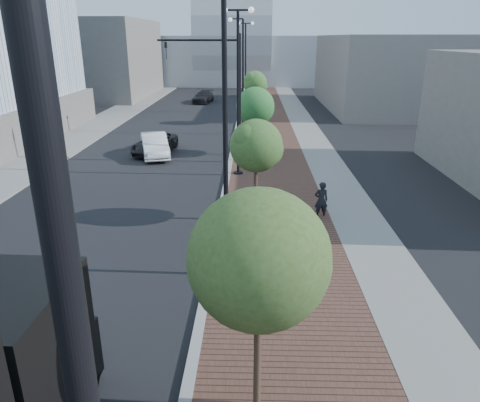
{
  "coord_description": "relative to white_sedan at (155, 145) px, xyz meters",
  "views": [
    {
      "loc": [
        1.46,
        -3.8,
        7.76
      ],
      "look_at": [
        1.0,
        12.0,
        2.0
      ],
      "focal_mm": 33.68,
      "sensor_mm": 36.0,
      "label": 1
    }
  ],
  "objects": [
    {
      "name": "commercial_block_nw",
      "position": [
        -14.7,
        33.62,
        4.22
      ],
      "size": [
        14.0,
        20.0,
        10.0
      ],
      "primitive_type": "cube",
      "color": "#66615C",
      "rests_on": "ground"
    },
    {
      "name": "streetlight_2",
      "position": [
        5.9,
        -4.38,
        4.04
      ],
      "size": [
        1.72,
        0.56,
        9.28
      ],
      "color": "black",
      "rests_on": "ground"
    },
    {
      "name": "white_sedan",
      "position": [
        0.0,
        0.0,
        0.0
      ],
      "size": [
        2.95,
        5.03,
        1.57
      ],
      "primitive_type": "imported",
      "rotation": [
        0.0,
        0.0,
        0.29
      ],
      "color": "silver",
      "rests_on": "ground"
    },
    {
      "name": "west_sidewalk",
      "position": [
        -7.7,
        13.62,
        -0.72
      ],
      "size": [
        4.0,
        140.0,
        0.12
      ],
      "primitive_type": "cube",
      "color": "slate",
      "rests_on": "ground"
    },
    {
      "name": "concrete_strip",
      "position": [
        11.5,
        13.62,
        -0.72
      ],
      "size": [
        2.4,
        140.0,
        0.13
      ],
      "primitive_type": "cube",
      "color": "slate",
      "rests_on": "ground"
    },
    {
      "name": "tree_3",
      "position": [
        6.94,
        12.65,
        2.99
      ],
      "size": [
        2.27,
        2.2,
        4.89
      ],
      "color": "#382619",
      "rests_on": "ground"
    },
    {
      "name": "tree_1",
      "position": [
        6.94,
        -11.35,
        2.62
      ],
      "size": [
        2.33,
        2.28,
        4.56
      ],
      "color": "#382619",
      "rests_on": "ground"
    },
    {
      "name": "commercial_block_ne",
      "position": [
        21.3,
        23.62,
        3.22
      ],
      "size": [
        12.0,
        22.0,
        8.0
      ],
      "primitive_type": "cube",
      "color": "slate",
      "rests_on": "ground"
    },
    {
      "name": "streetlight_1",
      "position": [
        5.78,
        -16.38,
        3.56
      ],
      "size": [
        1.44,
        0.56,
        9.21
      ],
      "color": "black",
      "rests_on": "ground"
    },
    {
      "name": "traffic_mast",
      "position": [
        5.0,
        -1.38,
        4.2
      ],
      "size": [
        5.09,
        0.2,
        8.0
      ],
      "color": "black",
      "rests_on": "ground"
    },
    {
      "name": "utility_cover_1",
      "position": [
        7.7,
        -18.38,
        -0.65
      ],
      "size": [
        0.5,
        0.5,
        0.02
      ],
      "primitive_type": "cube",
      "color": "black",
      "rests_on": "sidewalk"
    },
    {
      "name": "dark_car_far",
      "position": [
        0.44,
        27.37,
        -0.09
      ],
      "size": [
        2.6,
        4.98,
        1.38
      ],
      "primitive_type": "imported",
      "rotation": [
        0.0,
        0.0,
        -0.15
      ],
      "color": "black",
      "rests_on": "ground"
    },
    {
      "name": "tree_0",
      "position": [
        6.94,
        -22.35,
        2.93
      ],
      "size": [
        2.82,
        2.82,
        5.13
      ],
      "color": "#382619",
      "rests_on": "ground"
    },
    {
      "name": "tree_2",
      "position": [
        6.94,
        0.65,
        2.57
      ],
      "size": [
        2.61,
        2.6,
        4.66
      ],
      "color": "#382619",
      "rests_on": "ground"
    },
    {
      "name": "curb",
      "position": [
        5.3,
        13.62,
        -0.71
      ],
      "size": [
        0.3,
        140.0,
        0.14
      ],
      "primitive_type": "cube",
      "color": "gray",
      "rests_on": "ground"
    },
    {
      "name": "utility_cover_2",
      "position": [
        7.7,
        -7.38,
        -0.65
      ],
      "size": [
        0.5,
        0.5,
        0.02
      ],
      "primitive_type": "cube",
      "color": "black",
      "rests_on": "sidewalk"
    },
    {
      "name": "streetlight_3",
      "position": [
        5.78,
        7.62,
        3.56
      ],
      "size": [
        1.44,
        0.56,
        9.21
      ],
      "color": "black",
      "rests_on": "ground"
    },
    {
      "name": "dark_car_mid",
      "position": [
        -0.19,
        0.96,
        -0.11
      ],
      "size": [
        2.83,
        5.09,
        1.35
      ],
      "primitive_type": "imported",
      "rotation": [
        0.0,
        0.0,
        -0.13
      ],
      "color": "black",
      "rests_on": "ground"
    },
    {
      "name": "streetlight_4",
      "position": [
        5.9,
        19.62,
        4.04
      ],
      "size": [
        1.72,
        0.56,
        9.28
      ],
      "color": "black",
      "rests_on": "ground"
    },
    {
      "name": "convention_center",
      "position": [
        3.3,
        58.62,
        5.22
      ],
      "size": [
        50.0,
        30.0,
        50.0
      ],
      "color": "#A3A8AD",
      "rests_on": "ground"
    },
    {
      "name": "pedestrian",
      "position": [
        9.86,
        -11.04,
        0.07
      ],
      "size": [
        0.67,
        0.48,
        1.72
      ],
      "primitive_type": "imported",
      "rotation": [
        0.0,
        0.0,
        3.26
      ],
      "color": "black",
      "rests_on": "ground"
    },
    {
      "name": "sidewalk",
      "position": [
        8.8,
        13.62,
        -0.72
      ],
      "size": [
        7.0,
        140.0,
        0.12
      ],
      "primitive_type": "cube",
      "color": "#4C2D23",
      "rests_on": "ground"
    }
  ]
}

